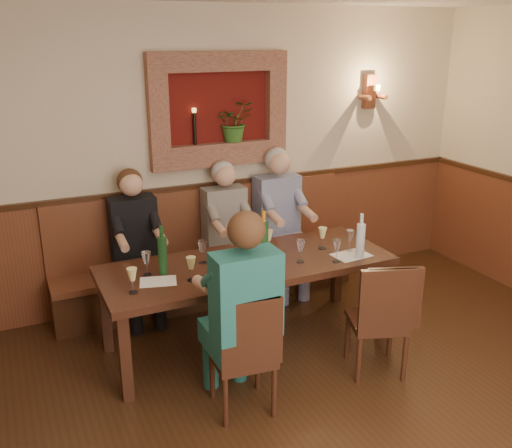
{
  "coord_description": "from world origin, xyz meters",
  "views": [
    {
      "loc": [
        -1.75,
        -2.12,
        2.54
      ],
      "look_at": [
        0.1,
        1.9,
        1.05
      ],
      "focal_mm": 40.0,
      "sensor_mm": 36.0,
      "label": 1
    }
  ],
  "objects_px": {
    "dining_table": "(248,270)",
    "person_bench_right": "(281,234)",
    "wine_bottle_green_b": "(163,254)",
    "chair_near_left": "(243,376)",
    "bench": "(209,268)",
    "wine_bottle_green_a": "(264,240)",
    "chair_near_right": "(376,340)",
    "person_chair_front": "(241,328)",
    "spittoon_bucket": "(247,247)",
    "person_bench_mid": "(228,246)",
    "person_bench_left": "(138,260)",
    "water_bottle": "(360,240)"
  },
  "relations": [
    {
      "from": "person_bench_mid",
      "to": "spittoon_bucket",
      "type": "bearing_deg",
      "value": -101.15
    },
    {
      "from": "person_bench_right",
      "to": "spittoon_bucket",
      "type": "distance_m",
      "value": 1.12
    },
    {
      "from": "wine_bottle_green_b",
      "to": "dining_table",
      "type": "bearing_deg",
      "value": -5.14
    },
    {
      "from": "dining_table",
      "to": "wine_bottle_green_a",
      "type": "height_order",
      "value": "wine_bottle_green_a"
    },
    {
      "from": "person_chair_front",
      "to": "spittoon_bucket",
      "type": "xyz_separation_m",
      "value": [
        0.4,
        0.8,
        0.25
      ]
    },
    {
      "from": "person_bench_mid",
      "to": "bench",
      "type": "bearing_deg",
      "value": 147.56
    },
    {
      "from": "bench",
      "to": "wine_bottle_green_b",
      "type": "xyz_separation_m",
      "value": [
        -0.69,
        -0.88,
        0.58
      ]
    },
    {
      "from": "person_bench_left",
      "to": "wine_bottle_green_a",
      "type": "xyz_separation_m",
      "value": [
        0.86,
        -0.86,
        0.35
      ]
    },
    {
      "from": "dining_table",
      "to": "wine_bottle_green_b",
      "type": "xyz_separation_m",
      "value": [
        -0.69,
        0.06,
        0.24
      ]
    },
    {
      "from": "wine_bottle_green_b",
      "to": "person_chair_front",
      "type": "bearing_deg",
      "value": -70.56
    },
    {
      "from": "chair_near_right",
      "to": "water_bottle",
      "type": "distance_m",
      "value": 0.82
    },
    {
      "from": "bench",
      "to": "wine_bottle_green_b",
      "type": "relative_size",
      "value": 7.68
    },
    {
      "from": "wine_bottle_green_b",
      "to": "person_bench_right",
      "type": "bearing_deg",
      "value": 28.48
    },
    {
      "from": "person_bench_left",
      "to": "person_bench_mid",
      "type": "relative_size",
      "value": 1.01
    },
    {
      "from": "chair_near_right",
      "to": "wine_bottle_green_a",
      "type": "relative_size",
      "value": 2.2
    },
    {
      "from": "person_bench_mid",
      "to": "person_chair_front",
      "type": "xyz_separation_m",
      "value": [
        -0.56,
        -1.61,
        0.04
      ]
    },
    {
      "from": "person_bench_right",
      "to": "water_bottle",
      "type": "height_order",
      "value": "person_bench_right"
    },
    {
      "from": "chair_near_right",
      "to": "wine_bottle_green_b",
      "type": "relative_size",
      "value": 2.4
    },
    {
      "from": "chair_near_left",
      "to": "spittoon_bucket",
      "type": "distance_m",
      "value": 1.11
    },
    {
      "from": "chair_near_right",
      "to": "spittoon_bucket",
      "type": "relative_size",
      "value": 3.94
    },
    {
      "from": "dining_table",
      "to": "wine_bottle_green_a",
      "type": "bearing_deg",
      "value": -8.26
    },
    {
      "from": "person_bench_left",
      "to": "person_chair_front",
      "type": "xyz_separation_m",
      "value": [
        0.32,
        -1.61,
        0.04
      ]
    },
    {
      "from": "water_bottle",
      "to": "dining_table",
      "type": "bearing_deg",
      "value": 160.68
    },
    {
      "from": "person_chair_front",
      "to": "chair_near_right",
      "type": "bearing_deg",
      "value": -1.77
    },
    {
      "from": "spittoon_bucket",
      "to": "wine_bottle_green_a",
      "type": "distance_m",
      "value": 0.15
    },
    {
      "from": "chair_near_left",
      "to": "chair_near_right",
      "type": "xyz_separation_m",
      "value": [
        1.13,
        0.01,
        0.01
      ]
    },
    {
      "from": "wine_bottle_green_a",
      "to": "wine_bottle_green_b",
      "type": "distance_m",
      "value": 0.83
    },
    {
      "from": "person_chair_front",
      "to": "spittoon_bucket",
      "type": "relative_size",
      "value": 6.26
    },
    {
      "from": "person_bench_right",
      "to": "wine_bottle_green_a",
      "type": "bearing_deg",
      "value": -124.95
    },
    {
      "from": "dining_table",
      "to": "person_bench_left",
      "type": "xyz_separation_m",
      "value": [
        -0.72,
        0.84,
        -0.09
      ]
    },
    {
      "from": "dining_table",
      "to": "chair_near_left",
      "type": "height_order",
      "value": "chair_near_left"
    },
    {
      "from": "person_bench_mid",
      "to": "chair_near_right",
      "type": "bearing_deg",
      "value": -70.9
    },
    {
      "from": "person_bench_right",
      "to": "person_chair_front",
      "type": "distance_m",
      "value": 1.97
    },
    {
      "from": "person_bench_right",
      "to": "spittoon_bucket",
      "type": "height_order",
      "value": "person_bench_right"
    },
    {
      "from": "wine_bottle_green_a",
      "to": "water_bottle",
      "type": "xyz_separation_m",
      "value": [
        0.75,
        -0.29,
        -0.02
      ]
    },
    {
      "from": "chair_near_left",
      "to": "person_bench_right",
      "type": "bearing_deg",
      "value": 61.39
    },
    {
      "from": "dining_table",
      "to": "spittoon_bucket",
      "type": "height_order",
      "value": "spittoon_bucket"
    },
    {
      "from": "dining_table",
      "to": "person_bench_right",
      "type": "distance_m",
      "value": 1.11
    },
    {
      "from": "wine_bottle_green_b",
      "to": "water_bottle",
      "type": "height_order",
      "value": "wine_bottle_green_b"
    },
    {
      "from": "person_bench_mid",
      "to": "wine_bottle_green_b",
      "type": "height_order",
      "value": "person_bench_mid"
    },
    {
      "from": "bench",
      "to": "person_bench_right",
      "type": "relative_size",
      "value": 2.03
    },
    {
      "from": "chair_near_left",
      "to": "person_bench_left",
      "type": "relative_size",
      "value": 0.65
    },
    {
      "from": "person_bench_mid",
      "to": "spittoon_bucket",
      "type": "relative_size",
      "value": 5.87
    },
    {
      "from": "chair_near_left",
      "to": "person_bench_right",
      "type": "distance_m",
      "value": 2.03
    },
    {
      "from": "wine_bottle_green_a",
      "to": "wine_bottle_green_b",
      "type": "relative_size",
      "value": 1.09
    },
    {
      "from": "bench",
      "to": "person_bench_left",
      "type": "bearing_deg",
      "value": -171.69
    },
    {
      "from": "bench",
      "to": "chair_near_left",
      "type": "relative_size",
      "value": 3.27
    },
    {
      "from": "wine_bottle_green_a",
      "to": "wine_bottle_green_b",
      "type": "bearing_deg",
      "value": 174.34
    },
    {
      "from": "bench",
      "to": "chair_near_left",
      "type": "distance_m",
      "value": 1.8
    },
    {
      "from": "spittoon_bucket",
      "to": "person_bench_left",
      "type": "bearing_deg",
      "value": 131.9
    }
  ]
}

